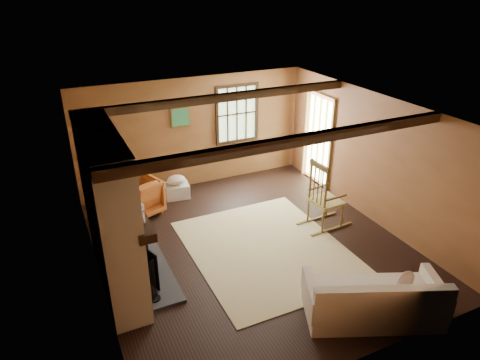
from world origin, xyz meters
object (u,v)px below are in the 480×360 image
fireplace (112,219)px  sofa (374,302)px  rocking_chair (324,199)px  armchair (137,197)px  laundry_basket (177,191)px

fireplace → sofa: 3.81m
sofa → rocking_chair: bearing=94.2°
fireplace → sofa: bearing=-37.3°
sofa → armchair: 4.75m
rocking_chair → armchair: 3.57m
rocking_chair → armchair: bearing=54.6°
sofa → armchair: bearing=141.1°
sofa → fireplace: bearing=165.7°
fireplace → armchair: fireplace is taller
sofa → armchair: size_ratio=2.46×
rocking_chair → fireplace: bearing=87.3°
rocking_chair → laundry_basket: bearing=39.9°
laundry_basket → armchair: (-0.90, -0.36, 0.22)m
laundry_basket → sofa: bearing=-73.7°
fireplace → armchair: bearing=69.6°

